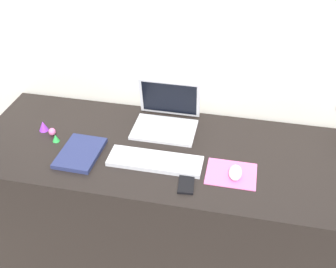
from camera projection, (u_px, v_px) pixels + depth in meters
The scene contains 12 objects.
ground_plane at pixel (174, 255), 2.29m from camera, with size 6.00×6.00×0.00m, color gray.
back_wall at pixel (189, 95), 2.10m from camera, with size 3.06×0.05×1.63m, color silver.
desk at pixel (174, 208), 2.07m from camera, with size 1.86×0.67×0.74m, color black.
laptop at pixel (167, 115), 1.99m from camera, with size 0.30×0.25×0.21m.
keyboard at pixel (155, 161), 1.78m from camera, with size 0.41×0.13×0.02m, color silver.
mousepad at pixel (231, 174), 1.72m from camera, with size 0.21×0.17×0.00m, color pink.
mouse at pixel (235, 172), 1.70m from camera, with size 0.06×0.10×0.03m, color silver.
cell_phone at pixel (186, 183), 1.67m from camera, with size 0.06×0.13×0.01m, color black.
notebook_pad at pixel (80, 153), 1.82m from camera, with size 0.17×0.24×0.02m, color navy.
toy_figurine_green at pixel (56, 138), 1.90m from camera, with size 0.03×0.03×0.04m, color green.
toy_figurine_pink at pixel (52, 132), 1.93m from camera, with size 0.03×0.03×0.04m, color pink.
toy_figurine_purple at pixel (43, 126), 1.96m from camera, with size 0.05×0.05×0.05m, color purple.
Camera 1 is at (0.27, -1.42, 1.89)m, focal length 43.79 mm.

